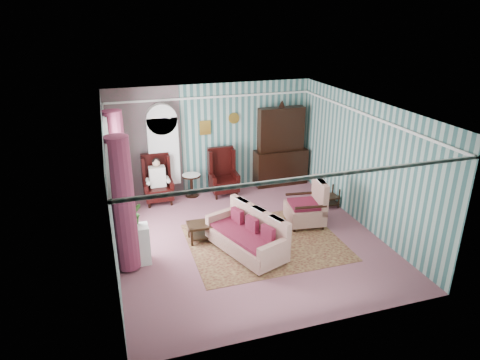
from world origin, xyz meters
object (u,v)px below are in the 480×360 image
object	(u,v)px
dresser_hutch	(281,144)
wingback_right	(224,173)
floral_armchair	(305,207)
round_side_table	(192,185)
bookcase	(164,156)
sofa	(246,230)
nest_table	(329,197)
coffee_table	(209,231)
wingback_left	(158,180)
plant_stand	(135,245)
seated_woman	(158,181)

from	to	relation	value
dresser_hutch	wingback_right	size ratio (longest dim) A/B	1.89
dresser_hutch	floral_armchair	bearing A→B (deg)	-99.66
wingback_right	round_side_table	xyz separation A→B (m)	(-0.85, 0.15, -0.33)
bookcase	sofa	bearing A→B (deg)	-71.81
wingback_right	nest_table	bearing A→B (deg)	-33.75
sofa	coffee_table	bearing A→B (deg)	17.31
bookcase	floral_armchair	xyz separation A→B (m)	(2.82, -2.64, -0.68)
wingback_left	nest_table	size ratio (longest dim) A/B	2.31
bookcase	dresser_hutch	distance (m)	3.25
dresser_hutch	wingback_left	bearing A→B (deg)	-175.59
wingback_left	wingback_right	xyz separation A→B (m)	(1.75, 0.00, 0.00)
floral_armchair	sofa	bearing A→B (deg)	122.61
wingback_left	plant_stand	bearing A→B (deg)	-106.22
bookcase	nest_table	bearing A→B (deg)	-26.92
round_side_table	floral_armchair	xyz separation A→B (m)	(2.17, -2.40, 0.14)
floral_armchair	bookcase	bearing A→B (deg)	54.79
round_side_table	nest_table	bearing A→B (deg)	-28.20
sofa	floral_armchair	bearing A→B (deg)	-85.57
wingback_right	seated_woman	world-z (taller)	wingback_right
wingback_left	wingback_right	size ratio (longest dim) A/B	1.00
sofa	wingback_left	bearing A→B (deg)	4.10
dresser_hutch	nest_table	bearing A→B (deg)	-72.61
bookcase	coffee_table	distance (m)	2.86
plant_stand	coffee_table	xyz separation A→B (m)	(1.59, 0.48, -0.20)
round_side_table	coffee_table	distance (m)	2.42
plant_stand	floral_armchair	distance (m)	3.90
dresser_hutch	wingback_right	bearing A→B (deg)	-171.23
wingback_right	floral_armchair	xyz separation A→B (m)	(1.32, -2.25, -0.18)
plant_stand	sofa	size ratio (longest dim) A/B	0.44
plant_stand	wingback_left	bearing A→B (deg)	73.78
round_side_table	sofa	size ratio (longest dim) A/B	0.33
dresser_hutch	round_side_table	distance (m)	2.75
wingback_left	round_side_table	xyz separation A→B (m)	(0.90, 0.15, -0.33)
floral_armchair	coffee_table	xyz separation A→B (m)	(-2.29, -0.02, -0.24)
bookcase	seated_woman	size ratio (longest dim) A/B	1.90
dresser_hutch	wingback_right	xyz separation A→B (m)	(-1.75, -0.27, -0.55)
wingback_left	coffee_table	bearing A→B (deg)	-70.89
wingback_right	round_side_table	world-z (taller)	wingback_right
wingback_right	coffee_table	size ratio (longest dim) A/B	1.35
seated_woman	bookcase	bearing A→B (deg)	57.34
nest_table	bookcase	bearing A→B (deg)	153.08
seated_woman	sofa	bearing A→B (deg)	-65.61
nest_table	sofa	xyz separation A→B (m)	(-2.70, -1.48, 0.27)
seated_woman	round_side_table	xyz separation A→B (m)	(0.90, 0.15, -0.29)
wingback_right	floral_armchair	size ratio (longest dim) A/B	1.40
dresser_hutch	wingback_left	distance (m)	3.55
dresser_hutch	plant_stand	distance (m)	5.31
seated_woman	nest_table	xyz separation A→B (m)	(4.07, -1.55, -0.32)
round_side_table	coffee_table	world-z (taller)	round_side_table
nest_table	coffee_table	bearing A→B (deg)	-167.69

